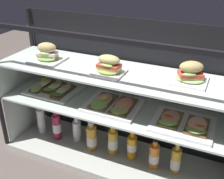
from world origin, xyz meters
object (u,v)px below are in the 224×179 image
at_px(juice_bottle_tucked_behind, 92,138).
at_px(open_sandwich_tray_far_right, 113,105).
at_px(juice_bottle_back_right, 132,147).
at_px(juice_bottle_front_second, 154,156).
at_px(open_sandwich_tray_far_left, 184,123).
at_px(juice_bottle_front_fourth, 41,121).
at_px(plated_roll_sandwich_mid_left, 108,67).
at_px(open_sandwich_tray_left_of_center, 53,89).
at_px(juice_bottle_front_left_end, 176,161).
at_px(juice_bottle_front_middle, 57,126).
at_px(juice_bottle_near_post, 77,130).
at_px(juice_bottle_back_left, 114,142).
at_px(plated_roll_sandwich_right_of_center, 47,55).
at_px(plated_roll_sandwich_near_left_corner, 190,74).

bearing_deg(juice_bottle_tucked_behind, open_sandwich_tray_far_right, -1.85).
relative_size(open_sandwich_tray_far_right, juice_bottle_back_right, 1.60).
distance_m(juice_bottle_tucked_behind, juice_bottle_front_second, 0.45).
xyz_separation_m(open_sandwich_tray_far_left, juice_bottle_front_fourth, (-1.04, 0.05, -0.29)).
xyz_separation_m(plated_roll_sandwich_mid_left, juice_bottle_front_fourth, (-0.58, 0.05, -0.56)).
distance_m(open_sandwich_tray_far_left, juice_bottle_back_right, 0.44).
bearing_deg(open_sandwich_tray_far_left, open_sandwich_tray_far_right, 176.26).
height_order(open_sandwich_tray_left_of_center, juice_bottle_front_left_end, open_sandwich_tray_left_of_center).
bearing_deg(juice_bottle_front_middle, juice_bottle_front_second, -0.00).
bearing_deg(open_sandwich_tray_far_right, open_sandwich_tray_left_of_center, 176.21).
relative_size(juice_bottle_near_post, juice_bottle_front_second, 1.04).
distance_m(open_sandwich_tray_far_left, juice_bottle_front_middle, 0.94).
height_order(open_sandwich_tray_left_of_center, open_sandwich_tray_far_left, open_sandwich_tray_far_left).
relative_size(juice_bottle_back_left, juice_bottle_back_right, 1.11).
bearing_deg(open_sandwich_tray_far_left, juice_bottle_back_left, 173.66).
bearing_deg(plated_roll_sandwich_right_of_center, juice_bottle_front_middle, 95.69).
xyz_separation_m(open_sandwich_tray_far_left, juice_bottle_back_right, (-0.32, 0.06, -0.31)).
height_order(open_sandwich_tray_far_right, juice_bottle_near_post, open_sandwich_tray_far_right).
relative_size(plated_roll_sandwich_right_of_center, open_sandwich_tray_far_left, 0.57).
bearing_deg(juice_bottle_front_middle, open_sandwich_tray_left_of_center, 119.11).
xyz_separation_m(juice_bottle_front_fourth, juice_bottle_front_left_end, (1.02, -0.00, -0.02)).
bearing_deg(plated_roll_sandwich_near_left_corner, juice_bottle_front_left_end, -114.87).
bearing_deg(juice_bottle_front_second, juice_bottle_back_left, 177.03).
bearing_deg(juice_bottle_front_fourth, juice_bottle_front_second, -0.89).
xyz_separation_m(plated_roll_sandwich_mid_left, juice_bottle_back_right, (0.14, 0.06, -0.57)).
xyz_separation_m(juice_bottle_front_middle, juice_bottle_front_second, (0.74, -0.00, -0.02)).
bearing_deg(juice_bottle_front_second, juice_bottle_front_fourth, 179.11).
height_order(plated_roll_sandwich_near_left_corner, juice_bottle_front_middle, plated_roll_sandwich_near_left_corner).
height_order(open_sandwich_tray_far_left, juice_bottle_front_middle, open_sandwich_tray_far_left).
bearing_deg(juice_bottle_back_left, juice_bottle_back_right, 3.48).
xyz_separation_m(plated_roll_sandwich_right_of_center, juice_bottle_front_middle, (-0.00, 0.01, -0.55)).
bearing_deg(open_sandwich_tray_left_of_center, plated_roll_sandwich_near_left_corner, 0.82).
xyz_separation_m(juice_bottle_front_middle, juice_bottle_front_left_end, (0.87, 0.01, -0.02)).
bearing_deg(juice_bottle_front_second, open_sandwich_tray_left_of_center, 178.07).
xyz_separation_m(juice_bottle_front_middle, juice_bottle_near_post, (0.15, 0.04, -0.02)).
distance_m(plated_roll_sandwich_right_of_center, juice_bottle_front_left_end, 1.04).
bearing_deg(open_sandwich_tray_far_left, plated_roll_sandwich_mid_left, -179.22).
xyz_separation_m(open_sandwich_tray_far_right, juice_bottle_back_right, (0.13, 0.03, -0.31)).
distance_m(plated_roll_sandwich_near_left_corner, juice_bottle_tucked_behind, 0.83).
bearing_deg(open_sandwich_tray_far_right, juice_bottle_back_right, 12.70).
bearing_deg(plated_roll_sandwich_near_left_corner, open_sandwich_tray_left_of_center, -179.18).
bearing_deg(open_sandwich_tray_far_right, juice_bottle_tucked_behind, 178.15).
height_order(plated_roll_sandwich_mid_left, juice_bottle_back_left, plated_roll_sandwich_mid_left).
bearing_deg(plated_roll_sandwich_near_left_corner, open_sandwich_tray_far_right, -174.23).
distance_m(open_sandwich_tray_far_right, open_sandwich_tray_far_left, 0.44).
height_order(juice_bottle_front_fourth, juice_bottle_front_left_end, juice_bottle_front_fourth).
relative_size(juice_bottle_back_left, juice_bottle_front_left_end, 1.05).
height_order(open_sandwich_tray_far_right, juice_bottle_tucked_behind, open_sandwich_tray_far_right).
height_order(plated_roll_sandwich_mid_left, juice_bottle_tucked_behind, plated_roll_sandwich_mid_left).
distance_m(open_sandwich_tray_far_right, juice_bottle_front_fourth, 0.67).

